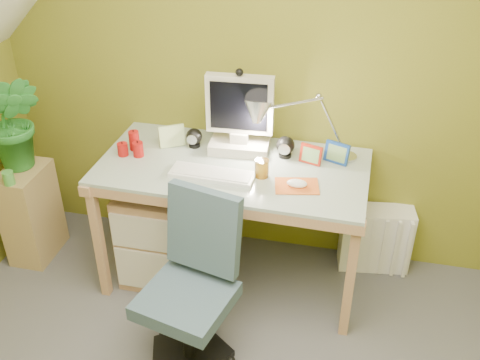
% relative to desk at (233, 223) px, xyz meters
% --- Properties ---
extents(wall_back, '(3.20, 0.01, 2.40)m').
position_rel_desk_xyz_m(wall_back, '(0.09, 0.38, 0.80)').
color(wall_back, olive).
rests_on(wall_back, floor).
extents(desk, '(1.52, 0.78, 0.80)m').
position_rel_desk_xyz_m(desk, '(0.00, 0.00, 0.00)').
color(desk, tan).
rests_on(desk, floor).
extents(monitor, '(0.40, 0.25, 0.53)m').
position_rel_desk_xyz_m(monitor, '(0.00, 0.18, 0.67)').
color(monitor, beige).
rests_on(monitor, desk).
extents(speaker_left, '(0.10, 0.10, 0.11)m').
position_rel_desk_xyz_m(speaker_left, '(-0.27, 0.16, 0.46)').
color(speaker_left, black).
rests_on(speaker_left, desk).
extents(speaker_right, '(0.11, 0.11, 0.13)m').
position_rel_desk_xyz_m(speaker_right, '(0.27, 0.16, 0.46)').
color(speaker_right, black).
rests_on(speaker_right, desk).
extents(keyboard, '(0.46, 0.16, 0.02)m').
position_rel_desk_xyz_m(keyboard, '(-0.08, -0.14, 0.41)').
color(keyboard, white).
rests_on(keyboard, desk).
extents(mousepad, '(0.26, 0.20, 0.01)m').
position_rel_desk_xyz_m(mousepad, '(0.38, -0.14, 0.40)').
color(mousepad, '#D05D20').
rests_on(mousepad, desk).
extents(mouse, '(0.11, 0.07, 0.04)m').
position_rel_desk_xyz_m(mouse, '(0.38, -0.14, 0.42)').
color(mouse, white).
rests_on(mouse, mousepad).
extents(amber_tumbler, '(0.09, 0.09, 0.10)m').
position_rel_desk_xyz_m(amber_tumbler, '(0.18, -0.08, 0.45)').
color(amber_tumbler, '#916415').
rests_on(amber_tumbler, desk).
extents(candle_cluster, '(0.16, 0.14, 0.11)m').
position_rel_desk_xyz_m(candle_cluster, '(-0.60, 0.01, 0.46)').
color(candle_cluster, '#AE1210').
rests_on(candle_cluster, desk).
extents(photo_frame_red, '(0.13, 0.05, 0.11)m').
position_rel_desk_xyz_m(photo_frame_red, '(0.42, 0.12, 0.46)').
color(photo_frame_red, '#AB2212').
rests_on(photo_frame_red, desk).
extents(photo_frame_blue, '(0.14, 0.07, 0.12)m').
position_rel_desk_xyz_m(photo_frame_blue, '(0.56, 0.16, 0.46)').
color(photo_frame_blue, '#153D94').
rests_on(photo_frame_blue, desk).
extents(photo_frame_green, '(0.14, 0.09, 0.13)m').
position_rel_desk_xyz_m(photo_frame_green, '(-0.40, 0.14, 0.47)').
color(photo_frame_green, beige).
rests_on(photo_frame_green, desk).
extents(desk_lamp, '(0.58, 0.33, 0.59)m').
position_rel_desk_xyz_m(desk_lamp, '(0.45, 0.18, 0.70)').
color(desk_lamp, silver).
rests_on(desk_lamp, desk).
extents(side_ledge, '(0.24, 0.36, 0.63)m').
position_rel_desk_xyz_m(side_ledge, '(-1.31, -0.07, -0.09)').
color(side_ledge, tan).
rests_on(side_ledge, floor).
extents(potted_plant, '(0.37, 0.31, 0.61)m').
position_rel_desk_xyz_m(potted_plant, '(-1.31, -0.02, 0.54)').
color(potted_plant, '#297B2D').
rests_on(potted_plant, side_ledge).
extents(green_cup, '(0.07, 0.07, 0.08)m').
position_rel_desk_xyz_m(green_cup, '(-1.29, -0.22, 0.27)').
color(green_cup, '#4EA143').
rests_on(green_cup, side_ledge).
extents(task_chair, '(0.58, 0.58, 0.87)m').
position_rel_desk_xyz_m(task_chair, '(-0.07, -0.71, 0.03)').
color(task_chair, '#3B5161').
rests_on(task_chair, floor).
extents(radiator, '(0.45, 0.23, 0.43)m').
position_rel_desk_xyz_m(radiator, '(0.85, 0.28, -0.19)').
color(radiator, white).
rests_on(radiator, floor).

